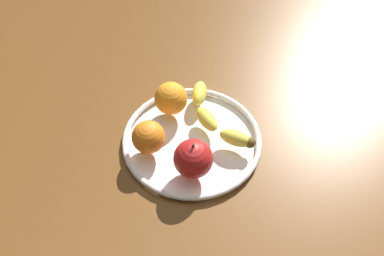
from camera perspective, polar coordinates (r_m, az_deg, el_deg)
ground_plane at (r=89.19cm, az=0.00°, el=-2.75°), size 156.85×156.85×4.00cm
fruit_bowl at (r=86.86cm, az=0.00°, el=-1.61°), size 28.77×28.77×1.80cm
banana at (r=87.59cm, az=3.13°, el=1.46°), size 20.85×10.96×3.17cm
apple at (r=78.42cm, az=0.18°, el=-4.16°), size 7.51×7.51×8.31cm
orange_back_right at (r=88.54cm, az=-2.88°, el=4.03°), size 6.98×6.98×6.98cm
orange_front_left at (r=82.42cm, az=-5.91°, el=-1.23°), size 6.63×6.63×6.63cm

